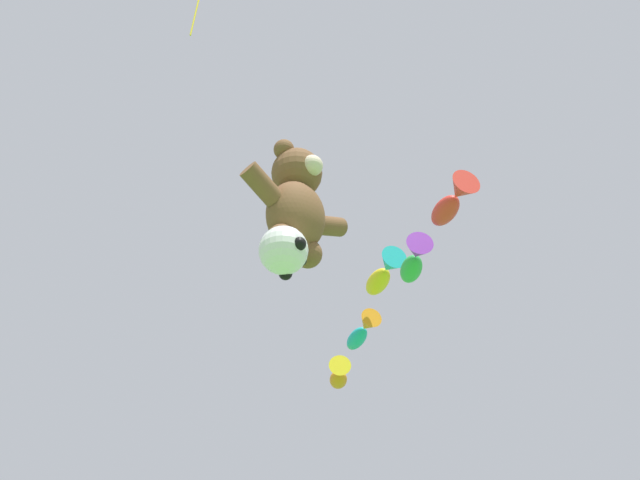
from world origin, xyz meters
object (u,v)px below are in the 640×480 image
object	(u,v)px
teddy_bear_kite	(296,202)
fish_kite_tangerine	(339,374)
fish_kite_crimson	(453,200)
fish_kite_teal	(362,331)
fish_kite_emerald	(414,260)
fish_kite_goldfin	(384,273)
soccer_ball_kite	(284,251)

from	to	relation	value
teddy_bear_kite	fish_kite_tangerine	world-z (taller)	fish_kite_tangerine
fish_kite_crimson	fish_kite_teal	world-z (taller)	fish_kite_teal
fish_kite_emerald	fish_kite_goldfin	distance (m)	2.09
teddy_bear_kite	fish_kite_teal	distance (m)	8.07
teddy_bear_kite	soccer_ball_kite	distance (m)	1.41
fish_kite_tangerine	fish_kite_teal	bearing A→B (deg)	-119.01
fish_kite_crimson	fish_kite_teal	bearing A→B (deg)	60.84
soccer_ball_kite	fish_kite_emerald	xyz separation A→B (m)	(5.01, 1.02, 2.83)
soccer_ball_kite	fish_kite_tangerine	xyz separation A→B (m)	(8.06, 6.34, 2.76)
teddy_bear_kite	fish_kite_tangerine	xyz separation A→B (m)	(7.66, 6.17, 1.41)
fish_kite_goldfin	fish_kite_crimson	bearing A→B (deg)	-117.94
fish_kite_goldfin	fish_kite_teal	size ratio (longest dim) A/B	1.01
fish_kite_crimson	fish_kite_teal	size ratio (longest dim) A/B	0.86
teddy_bear_kite	fish_kite_goldfin	distance (m)	6.52
fish_kite_emerald	fish_kite_goldfin	xyz separation A→B (m)	(0.93, 1.67, 0.86)
fish_kite_goldfin	fish_kite_teal	bearing A→B (deg)	58.53
fish_kite_goldfin	fish_kite_teal	world-z (taller)	fish_kite_goldfin
teddy_bear_kite	soccer_ball_kite	xyz separation A→B (m)	(-0.40, -0.16, -1.35)
fish_kite_goldfin	fish_kite_teal	distance (m)	2.15
soccer_ball_kite	fish_kite_crimson	world-z (taller)	fish_kite_crimson
fish_kite_emerald	fish_kite_teal	xyz separation A→B (m)	(2.00, 3.42, 0.25)
soccer_ball_kite	fish_kite_tangerine	world-z (taller)	fish_kite_tangerine
teddy_bear_kite	fish_kite_teal	xyz separation A→B (m)	(6.61, 4.28, 1.73)
fish_kite_crimson	teddy_bear_kite	bearing A→B (deg)	165.79
soccer_ball_kite	fish_kite_goldfin	size ratio (longest dim) A/B	0.48
teddy_bear_kite	fish_kite_goldfin	bearing A→B (deg)	24.53
soccer_ball_kite	fish_kite_goldfin	bearing A→B (deg)	24.37
fish_kite_emerald	fish_kite_teal	bearing A→B (deg)	59.69
fish_kite_tangerine	teddy_bear_kite	bearing A→B (deg)	-141.13
fish_kite_emerald	fish_kite_crimson	bearing A→B (deg)	-116.89
fish_kite_emerald	fish_kite_tangerine	distance (m)	6.13
teddy_bear_kite	fish_kite_tangerine	size ratio (longest dim) A/B	1.73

